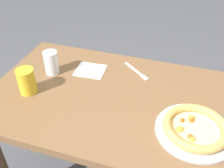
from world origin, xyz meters
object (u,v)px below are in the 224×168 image
(drink_cup_colored, at_px, (27,81))
(pizza_near, at_px, (195,128))
(water_cup_clear, at_px, (51,62))
(fork, at_px, (137,72))

(drink_cup_colored, bearing_deg, pizza_near, -1.71)
(pizza_near, bearing_deg, water_cup_clear, 164.72)
(water_cup_clear, bearing_deg, drink_cup_colored, -99.80)
(drink_cup_colored, height_order, water_cup_clear, same)
(pizza_near, height_order, fork, pizza_near)
(drink_cup_colored, relative_size, water_cup_clear, 1.00)
(drink_cup_colored, xyz_separation_m, water_cup_clear, (0.03, 0.19, 0.00))
(pizza_near, bearing_deg, fork, 132.77)
(water_cup_clear, xyz_separation_m, fork, (0.44, 0.15, -0.06))
(fork, bearing_deg, pizza_near, -47.23)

